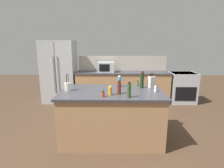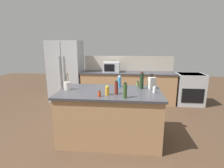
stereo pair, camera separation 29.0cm
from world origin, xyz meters
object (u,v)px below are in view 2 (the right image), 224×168
(olive_oil_bottle, at_px, (125,91))
(spice_jar_oregano, at_px, (138,84))
(knife_block, at_px, (152,83))
(range_oven, at_px, (189,89))
(vinegar_bottle, at_px, (116,88))
(salt_shaker, at_px, (154,90))
(utensil_crock, at_px, (67,85))
(microwave, at_px, (111,67))
(refrigerator, at_px, (66,71))
(wine_bottle, at_px, (142,81))
(dish_soap_bottle, at_px, (119,82))
(spice_jar_paprika, at_px, (99,94))
(honey_jar, at_px, (107,91))

(olive_oil_bottle, xyz_separation_m, spice_jar_oregano, (0.23, 0.80, -0.07))
(olive_oil_bottle, bearing_deg, spice_jar_oregano, 73.78)
(spice_jar_oregano, bearing_deg, knife_block, -31.82)
(range_oven, distance_m, vinegar_bottle, 3.17)
(salt_shaker, bearing_deg, utensil_crock, 178.15)
(microwave, distance_m, spice_jar_oregano, 1.93)
(refrigerator, height_order, knife_block, refrigerator)
(wine_bottle, bearing_deg, refrigerator, 137.79)
(dish_soap_bottle, bearing_deg, vinegar_bottle, -92.12)
(olive_oil_bottle, relative_size, dish_soap_bottle, 1.14)
(microwave, xyz_separation_m, spice_jar_oregano, (0.72, -1.78, -0.10))
(spice_jar_paprika, height_order, salt_shaker, salt_shaker)
(spice_jar_oregano, xyz_separation_m, dish_soap_bottle, (-0.37, -0.08, 0.05))
(knife_block, xyz_separation_m, vinegar_bottle, (-0.64, -0.44, -0.00))
(refrigerator, xyz_separation_m, vinegar_bottle, (1.78, -2.44, 0.11))
(utensil_crock, relative_size, vinegar_bottle, 1.37)
(olive_oil_bottle, xyz_separation_m, vinegar_bottle, (-0.15, 0.20, -0.01))
(honey_jar, xyz_separation_m, spice_jar_paprika, (-0.11, -0.10, -0.03))
(microwave, xyz_separation_m, wine_bottle, (0.78, -1.97, 0.00))
(utensil_crock, relative_size, honey_jar, 2.05)
(dish_soap_bottle, bearing_deg, spice_jar_paprika, -112.07)
(knife_block, bearing_deg, microwave, 91.79)
(utensil_crock, distance_m, olive_oil_bottle, 1.15)
(knife_block, relative_size, spice_jar_paprika, 2.79)
(refrigerator, bearing_deg, utensil_crock, -69.23)
(refrigerator, distance_m, range_oven, 3.81)
(olive_oil_bottle, bearing_deg, utensil_crock, 159.78)
(vinegar_bottle, distance_m, spice_jar_oregano, 0.72)
(utensil_crock, height_order, salt_shaker, utensil_crock)
(refrigerator, bearing_deg, range_oven, -0.78)
(microwave, distance_m, utensil_crock, 2.27)
(olive_oil_bottle, relative_size, salt_shaker, 2.20)
(microwave, relative_size, olive_oil_bottle, 1.92)
(honey_jar, distance_m, spice_jar_paprika, 0.16)
(wine_bottle, relative_size, dish_soap_bottle, 1.47)
(range_oven, bearing_deg, wine_bottle, -128.34)
(utensil_crock, bearing_deg, wine_bottle, 9.03)
(salt_shaker, relative_size, dish_soap_bottle, 0.52)
(dish_soap_bottle, bearing_deg, microwave, 100.67)
(vinegar_bottle, bearing_deg, dish_soap_bottle, 87.88)
(utensil_crock, distance_m, salt_shaker, 1.58)
(refrigerator, height_order, salt_shaker, refrigerator)
(honey_jar, relative_size, spice_jar_paprika, 1.51)
(honey_jar, height_order, spice_jar_oregano, honey_jar)
(honey_jar, bearing_deg, spice_jar_oregano, 51.29)
(refrigerator, relative_size, olive_oil_bottle, 7.43)
(range_oven, bearing_deg, honey_jar, -131.33)
(utensil_crock, bearing_deg, salt_shaker, -1.85)
(microwave, relative_size, knife_block, 1.67)
(olive_oil_bottle, bearing_deg, knife_block, 52.57)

